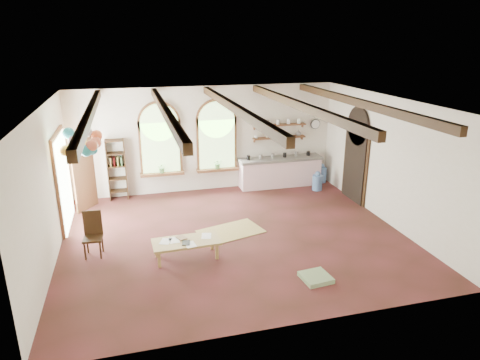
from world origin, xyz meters
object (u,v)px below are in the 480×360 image
object	(u,v)px
side_chair	(94,243)
balloon_cluster	(82,142)
coffee_table	(186,243)
kitchen_counter	(280,172)

from	to	relation	value
side_chair	balloon_cluster	bearing A→B (deg)	95.14
coffee_table	balloon_cluster	world-z (taller)	balloon_cluster
coffee_table	side_chair	distance (m)	2.04
side_chair	kitchen_counter	bearing A→B (deg)	31.18
kitchen_counter	side_chair	bearing A→B (deg)	-148.82
kitchen_counter	side_chair	world-z (taller)	side_chair
kitchen_counter	side_chair	xyz separation A→B (m)	(-5.51, -3.33, -0.19)
kitchen_counter	balloon_cluster	distance (m)	6.35
kitchen_counter	balloon_cluster	bearing A→B (deg)	-157.29
kitchen_counter	balloon_cluster	world-z (taller)	balloon_cluster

